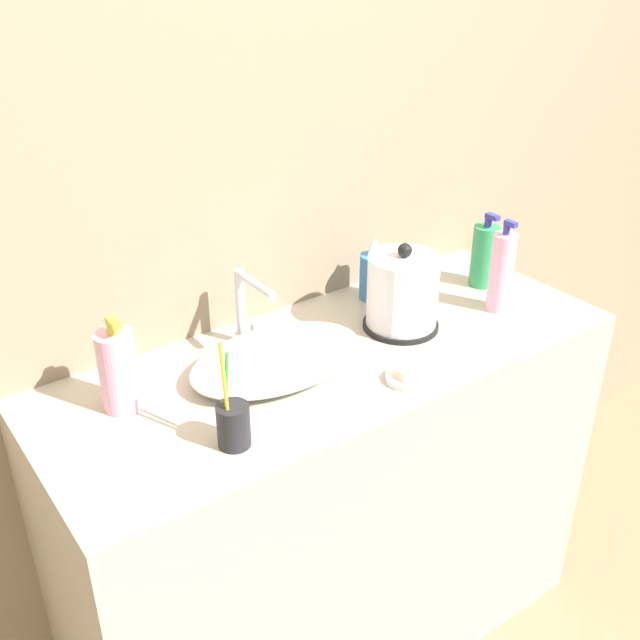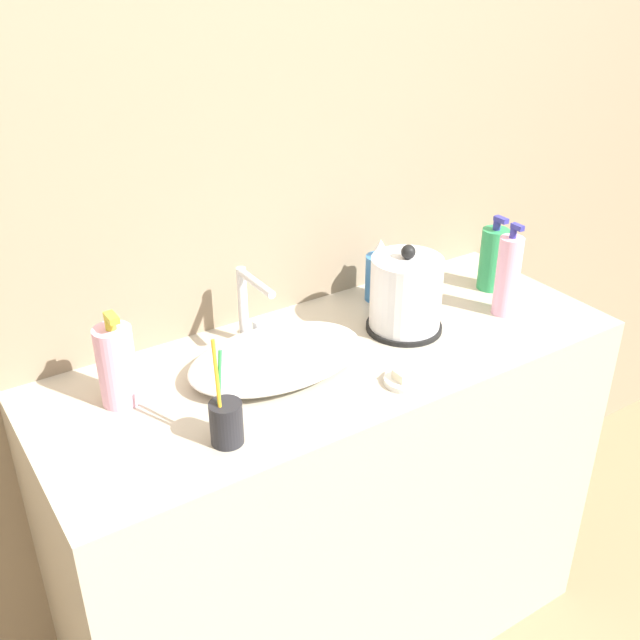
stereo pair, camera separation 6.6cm
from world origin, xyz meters
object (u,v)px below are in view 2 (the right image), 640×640
at_px(faucet, 249,303).
at_px(toothbrush_cup, 226,421).
at_px(lotion_bottle, 117,365).
at_px(mouthwash_bottle, 508,275).
at_px(shampoo_bottle, 379,276).
at_px(hand_cream_bottle, 493,258).
at_px(electric_kettle, 406,297).

height_order(faucet, toothbrush_cup, toothbrush_cup).
relative_size(faucet, toothbrush_cup, 0.85).
bearing_deg(lotion_bottle, mouthwash_bottle, -8.99).
bearing_deg(lotion_bottle, shampoo_bottle, 6.75).
distance_m(faucet, toothbrush_cup, 0.37).
height_order(toothbrush_cup, lotion_bottle, toothbrush_cup).
distance_m(lotion_bottle, shampoo_bottle, 0.71).
xyz_separation_m(lotion_bottle, hand_cream_bottle, (0.99, -0.02, -0.00)).
bearing_deg(faucet, lotion_bottle, -169.00).
distance_m(electric_kettle, mouthwash_bottle, 0.26).
bearing_deg(faucet, mouthwash_bottle, -19.52).
xyz_separation_m(toothbrush_cup, mouthwash_bottle, (0.80, 0.09, 0.05)).
bearing_deg(toothbrush_cup, faucet, 54.61).
height_order(lotion_bottle, hand_cream_bottle, lotion_bottle).
xyz_separation_m(toothbrush_cup, lotion_bottle, (-0.12, 0.23, 0.04)).
distance_m(toothbrush_cup, mouthwash_bottle, 0.80).
bearing_deg(hand_cream_bottle, electric_kettle, -171.23).
relative_size(shampoo_bottle, hand_cream_bottle, 0.82).
distance_m(faucet, lotion_bottle, 0.33).
bearing_deg(faucet, shampoo_bottle, 3.02).
bearing_deg(hand_cream_bottle, lotion_bottle, 178.60).
distance_m(electric_kettle, hand_cream_bottle, 0.33).
height_order(lotion_bottle, shampoo_bottle, lotion_bottle).
height_order(electric_kettle, hand_cream_bottle, electric_kettle).
distance_m(shampoo_bottle, mouthwash_bottle, 0.31).
relative_size(toothbrush_cup, mouthwash_bottle, 0.91).
bearing_deg(electric_kettle, toothbrush_cup, -163.86).
height_order(shampoo_bottle, mouthwash_bottle, mouthwash_bottle).
xyz_separation_m(toothbrush_cup, hand_cream_bottle, (0.87, 0.21, 0.04)).
bearing_deg(shampoo_bottle, electric_kettle, -106.04).
bearing_deg(mouthwash_bottle, lotion_bottle, 171.01).
bearing_deg(shampoo_bottle, toothbrush_cup, -151.82).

